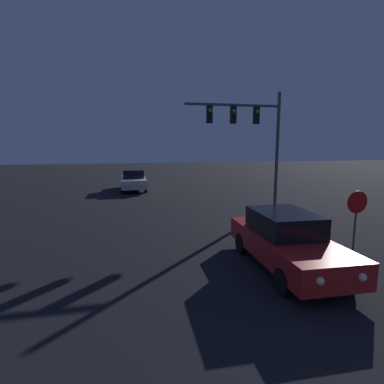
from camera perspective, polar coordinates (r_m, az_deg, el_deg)
car_near at (r=9.17m, az=17.47°, el=-8.77°), size 1.96×4.78×1.61m
car_far at (r=24.12m, az=-11.08°, el=2.29°), size 1.91×4.76×1.61m
traffic_signal_mast at (r=16.88m, az=11.38°, el=11.68°), size 5.33×0.30×6.39m
stop_sign at (r=11.48m, az=28.86°, el=-2.83°), size 0.76×0.07×2.02m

